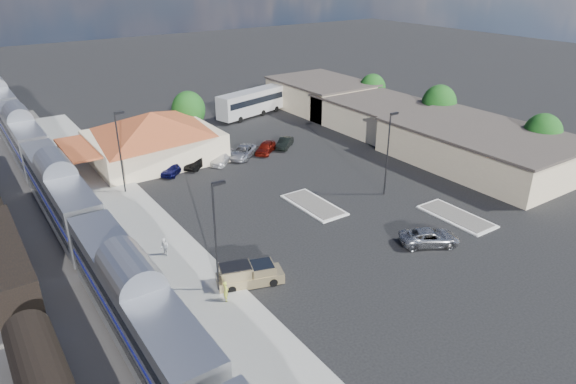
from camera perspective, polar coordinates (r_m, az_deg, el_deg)
ground at (r=49.30m, az=0.54°, el=-3.49°), size 280.00×280.00×0.00m
railbed at (r=49.58m, az=-25.72°, el=-5.89°), size 16.00×100.00×0.12m
platform at (r=49.37m, az=-15.11°, el=-4.25°), size 5.50×92.00×0.18m
passenger_train at (r=52.67m, az=-23.96°, el=-0.37°), size 3.00×104.00×5.55m
freight_cars at (r=44.52m, az=-28.85°, el=-7.26°), size 2.80×46.00×4.00m
station_depot at (r=66.22m, az=-14.79°, el=6.02°), size 18.35×12.24×6.20m
buildings_east at (r=75.75m, az=11.98°, el=7.88°), size 14.40×51.40×4.80m
traffic_island_south at (r=52.80m, az=2.87°, el=-1.42°), size 3.30×7.50×0.21m
traffic_island_north at (r=53.01m, az=18.19°, el=-2.58°), size 3.30×7.50×0.21m
lamp_plat_s at (r=37.35m, az=-7.99°, el=-4.13°), size 1.08×0.25×9.00m
lamp_plat_n at (r=56.49m, az=-18.17°, el=4.85°), size 1.08×0.25×9.00m
lamp_lot at (r=54.44m, az=11.12°, el=4.91°), size 1.08×0.25×9.00m
tree_east_a at (r=69.63m, az=26.42°, el=5.81°), size 4.56×4.56×6.42m
tree_east_b at (r=78.16m, az=16.43°, el=9.40°), size 4.94×4.94×6.96m
tree_east_c at (r=87.53m, az=9.34°, el=11.27°), size 4.41×4.41×6.21m
tree_depot at (r=73.95m, az=-11.00°, el=8.98°), size 4.71×4.71×6.63m
pickup_truck at (r=40.26m, az=-4.24°, el=-9.13°), size 5.42×3.27×1.76m
suv at (r=47.09m, az=15.47°, el=-4.86°), size 5.78×4.68×1.46m
coach_bus at (r=83.87m, az=-4.09°, el=9.99°), size 13.15×5.96×4.13m
person_a at (r=38.37m, az=-6.91°, el=-10.87°), size 0.58×0.69×1.60m
person_b at (r=44.67m, az=-13.57°, el=-5.95°), size 0.80×0.92×1.61m
parked_car_a at (r=61.95m, az=-12.61°, el=2.59°), size 4.21×3.86×1.39m
parked_car_b at (r=63.34m, az=-10.05°, el=3.29°), size 4.26×3.65×1.38m
parked_car_c at (r=64.37m, az=-7.36°, el=3.77°), size 4.52×4.32×1.29m
parked_car_d at (r=65.98m, az=-5.01°, el=4.48°), size 5.61×5.22×1.46m
parked_car_e at (r=67.26m, az=-2.51°, el=4.94°), size 4.47×4.13×1.48m
parked_car_f at (r=69.15m, az=-0.38°, el=5.46°), size 4.10×3.77×1.37m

